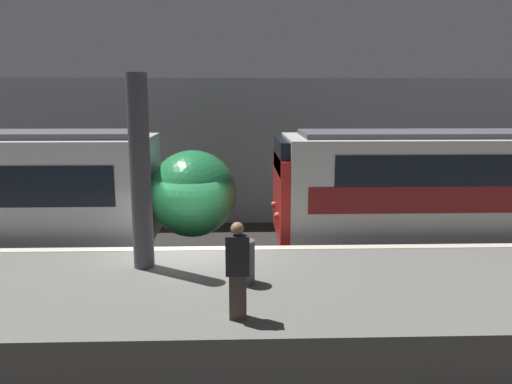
% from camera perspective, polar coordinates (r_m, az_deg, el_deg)
% --- Properties ---
extents(ground_plane, '(120.00, 120.00, 0.00)m').
position_cam_1_polar(ground_plane, '(12.50, -7.37, -11.23)').
color(ground_plane, '#282623').
extents(platform, '(40.00, 4.64, 1.15)m').
position_cam_1_polar(platform, '(10.16, -8.71, -13.20)').
color(platform, slate).
rests_on(platform, ground).
extents(station_rear_barrier, '(50.00, 0.15, 5.30)m').
position_cam_1_polar(station_rear_barrier, '(18.34, -5.62, 4.55)').
color(station_rear_barrier, '#939399').
rests_on(station_rear_barrier, ground).
extents(support_pillar_near, '(0.43, 0.43, 4.02)m').
position_cam_1_polar(support_pillar_near, '(10.48, -13.08, 2.12)').
color(support_pillar_near, '#47474C').
rests_on(support_pillar_near, platform).
extents(person_waiting, '(0.38, 0.24, 1.61)m').
position_cam_1_polar(person_waiting, '(8.10, -2.12, -8.72)').
color(person_waiting, '#473D33').
rests_on(person_waiting, platform).
extents(trash_bin, '(0.44, 0.44, 0.85)m').
position_cam_1_polar(trash_bin, '(9.70, -1.45, -7.95)').
color(trash_bin, '#4C4C51').
rests_on(trash_bin, platform).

